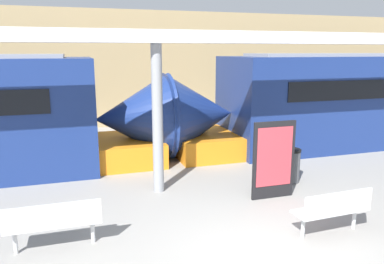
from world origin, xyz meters
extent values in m
plane|color=gray|center=(0.00, 0.00, 0.00)|extent=(60.00, 60.00, 0.00)
cube|color=tan|center=(0.00, 11.73, 2.50)|extent=(56.00, 0.20, 5.00)
cone|color=navy|center=(1.12, 6.20, 1.32)|extent=(2.23, 2.63, 2.63)
cube|color=orange|center=(1.34, 6.20, 0.35)|extent=(2.01, 2.46, 0.70)
cone|color=navy|center=(-0.96, 6.20, 1.32)|extent=(2.23, 2.63, 2.63)
cube|color=orange|center=(-1.17, 6.20, 0.35)|extent=(2.01, 2.46, 0.70)
cube|color=silver|center=(1.73, 0.42, 0.46)|extent=(1.44, 0.50, 0.04)
cube|color=silver|center=(1.74, 0.22, 0.68)|extent=(1.43, 0.10, 0.40)
cylinder|color=silver|center=(1.16, 0.40, 0.22)|extent=(0.07, 0.07, 0.44)
cylinder|color=silver|center=(2.30, 0.45, 0.22)|extent=(0.07, 0.07, 0.44)
cube|color=silver|center=(-3.04, 1.38, 0.46)|extent=(1.55, 0.45, 0.04)
cube|color=silver|center=(-3.04, 1.18, 0.68)|extent=(1.55, 0.04, 0.40)
cylinder|color=silver|center=(-3.66, 1.37, 0.22)|extent=(0.07, 0.07, 0.44)
cylinder|color=silver|center=(-2.42, 1.38, 0.22)|extent=(0.07, 0.07, 0.44)
cylinder|color=#4C4F54|center=(2.57, 3.08, 0.40)|extent=(0.44, 0.44, 0.80)
cylinder|color=black|center=(2.57, 3.08, 0.83)|extent=(0.46, 0.46, 0.06)
cube|color=black|center=(1.60, 2.27, 0.89)|extent=(1.02, 0.06, 1.77)
cube|color=#B73842|center=(1.60, 2.24, 0.98)|extent=(0.86, 0.01, 1.35)
cylinder|color=gray|center=(-0.79, 3.45, 1.73)|extent=(0.25, 0.25, 3.46)
cube|color=silver|center=(-0.79, 3.45, 3.60)|extent=(28.00, 0.60, 0.28)
camera|label=1|loc=(-2.55, -4.86, 3.29)|focal=35.00mm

